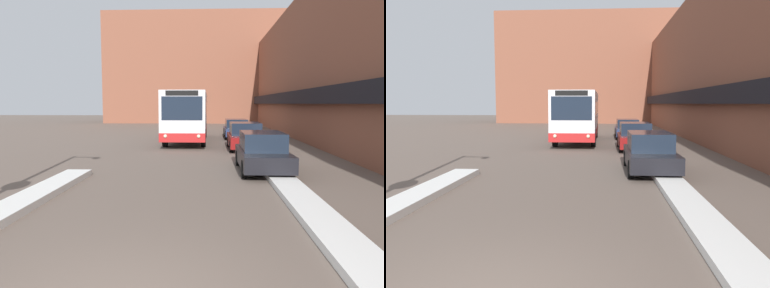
# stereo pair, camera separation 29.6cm
# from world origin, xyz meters

# --- Properties ---
(building_row_right) EXTENTS (5.50, 60.00, 10.40)m
(building_row_right) POSITION_xyz_m (9.98, 24.00, 5.18)
(building_row_right) COLOR brown
(building_row_right) RESTS_ON ground_plane
(building_backdrop_far) EXTENTS (26.00, 8.00, 14.65)m
(building_backdrop_far) POSITION_xyz_m (0.00, 48.84, 7.32)
(building_backdrop_far) COLOR brown
(building_backdrop_far) RESTS_ON ground_plane
(snow_bank_right) EXTENTS (0.90, 12.05, 0.18)m
(snow_bank_right) POSITION_xyz_m (3.60, 4.55, 0.09)
(snow_bank_right) COLOR silver
(snow_bank_right) RESTS_ON ground_plane
(city_bus) EXTENTS (2.62, 10.35, 3.37)m
(city_bus) POSITION_xyz_m (-0.36, 21.33, 1.82)
(city_bus) COLOR silver
(city_bus) RESTS_ON ground_plane
(parked_car_front) EXTENTS (1.81, 4.33, 1.52)m
(parked_car_front) POSITION_xyz_m (3.20, 9.98, 0.75)
(parked_car_front) COLOR black
(parked_car_front) RESTS_ON ground_plane
(parked_car_middle) EXTENTS (1.91, 4.26, 1.54)m
(parked_car_middle) POSITION_xyz_m (3.20, 16.92, 0.76)
(parked_car_middle) COLOR maroon
(parked_car_middle) RESTS_ON ground_plane
(parked_car_back) EXTENTS (1.81, 4.61, 1.44)m
(parked_car_back) POSITION_xyz_m (3.20, 24.05, 0.73)
(parked_car_back) COLOR navy
(parked_car_back) RESTS_ON ground_plane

